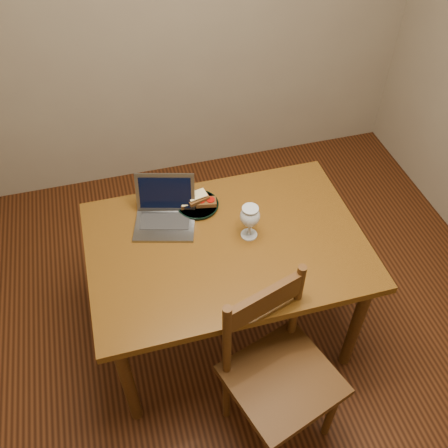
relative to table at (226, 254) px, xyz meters
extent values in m
cube|color=black|center=(0.10, -0.10, -0.66)|extent=(3.20, 3.20, 0.02)
cube|color=#482A0C|center=(0.00, 0.00, 0.07)|extent=(1.30, 0.90, 0.04)
cylinder|color=#3D210C|center=(-0.57, -0.37, -0.30)|extent=(0.06, 0.06, 0.70)
cylinder|color=#3D210C|center=(0.57, -0.37, -0.30)|extent=(0.06, 0.06, 0.70)
cylinder|color=#3D210C|center=(-0.57, 0.37, -0.30)|extent=(0.06, 0.06, 0.70)
cylinder|color=#3D210C|center=(0.57, 0.37, -0.30)|extent=(0.06, 0.06, 0.70)
cube|color=#3D210C|center=(0.09, -0.60, -0.20)|extent=(0.55, 0.54, 0.04)
cube|color=#3D210C|center=(0.04, -0.43, 0.19)|extent=(0.35, 0.14, 0.13)
cylinder|color=black|center=(-0.07, 0.27, 0.09)|extent=(0.21, 0.21, 0.02)
cube|color=slate|center=(-0.26, 0.17, 0.09)|extent=(0.33, 0.27, 0.01)
cube|color=slate|center=(-0.23, 0.30, 0.20)|extent=(0.29, 0.14, 0.20)
cube|color=black|center=(-0.23, 0.30, 0.20)|extent=(0.26, 0.11, 0.16)
camera|label=1|loc=(-0.42, -1.50, 1.84)|focal=40.00mm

